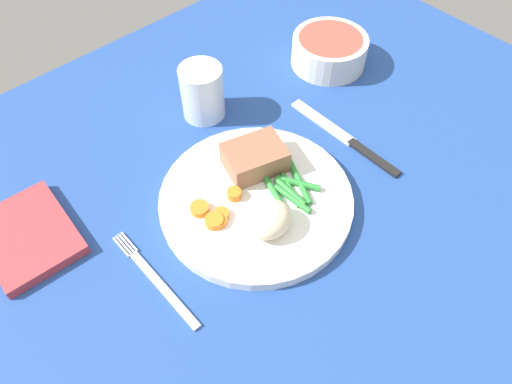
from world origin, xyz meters
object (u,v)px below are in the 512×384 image
Objects in this scene: meat_portion at (255,158)px; salad_bowl at (329,49)px; water_glass at (203,95)px; fork at (155,279)px; knife at (346,139)px; napkin at (28,236)px; dinner_plate at (256,200)px.

meat_portion is 0.63× the size of salad_bowl.
water_glass is at bearing 80.23° from meat_portion.
meat_portion is 20.80cm from fork.
napkin reaches higher than knife.
napkin is (-8.43, 15.64, 0.52)cm from fork.
dinner_plate is 16.63cm from fork.
water_glass reaches higher than napkin.
salad_bowl is at bearing -11.08° from water_glass.
napkin is (-54.54, 1.44, -2.12)cm from salad_bowl.
meat_portion is 14.71cm from water_glass.
dinner_plate is at bearing -2.48° from fork.
meat_portion is at bearing -21.65° from napkin.
water_glass is 31.32cm from napkin.
meat_portion is at bearing 49.40° from dinner_plate.
meat_portion is 0.60× the size of napkin.
napkin reaches higher than fork.
fork is 34.66cm from knife.
knife is (34.66, -0.03, -0.00)cm from fork.
dinner_plate is 29.40cm from napkin.
knife is 45.85cm from napkin.
dinner_plate reaches higher than knife.
salad_bowl is (26.00, 9.89, -0.51)cm from meat_portion.
water_glass is at bearing 72.14° from dinner_plate.
napkin is (-25.05, 15.39, -0.08)cm from dinner_plate.
knife is 1.62× the size of salad_bowl.
water_glass reaches higher than salad_bowl.
water_glass reaches higher than meat_portion.
meat_portion is at bearing -159.19° from salad_bowl.
dinner_plate is at bearing -179.86° from knife.
water_glass is at bearing 168.92° from salad_bowl.
knife is (14.56, -4.35, -3.15)cm from meat_portion.
fork is at bearing -179.00° from knife.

